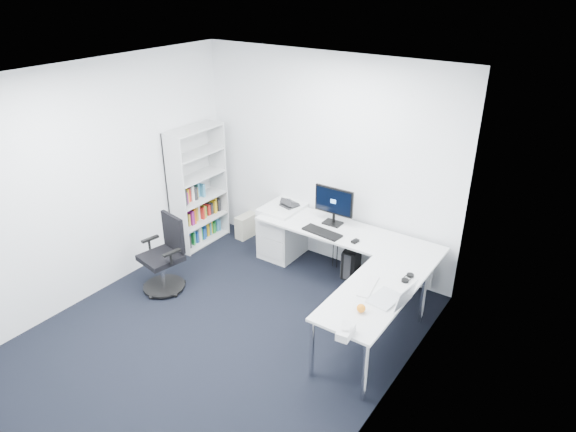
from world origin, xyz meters
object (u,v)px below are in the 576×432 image
Objects in this scene: task_chair at (161,256)px; laptop at (386,289)px; bookshelf at (198,187)px; l_desk at (332,267)px; monitor at (333,206)px.

task_chair is 2.74m from laptop.
bookshelf is 1.31m from task_chair.
bookshelf reaches higher than l_desk.
l_desk is 0.76m from monitor.
bookshelf reaches higher than monitor.
task_chair reaches higher than l_desk.
bookshelf is at bearing 122.14° from task_chair.
bookshelf reaches higher than task_chair.
bookshelf is at bearing -169.72° from monitor.
laptop reaches higher than l_desk.
monitor is (1.46, 1.53, 0.46)m from task_chair.
l_desk is 2.05m from task_chair.
monitor is at bearing 10.79° from bookshelf.
monitor reaches higher than l_desk.
monitor reaches higher than task_chair.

